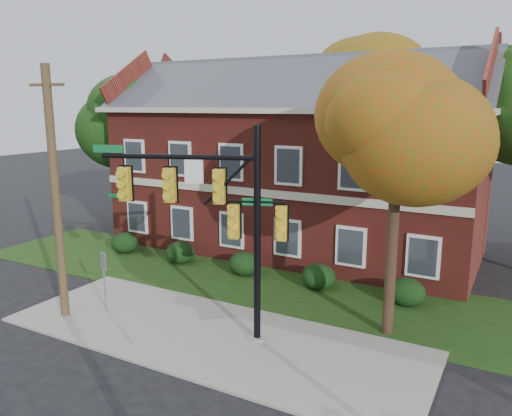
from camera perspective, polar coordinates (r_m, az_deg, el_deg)
The scene contains 15 objects.
ground at distance 16.04m, azimuth -7.44°, elevation -15.72°, with size 120.00×120.00×0.00m, color black.
sidewalk at distance 16.75m, azimuth -5.36°, elevation -14.28°, with size 14.00×5.00×0.08m, color gray.
grass_strip at distance 20.73m, azimuth 2.50°, elevation -9.05°, with size 30.00×6.00×0.04m, color #193811.
apartment_building at distance 25.74m, azimuth 4.51°, elevation 6.37°, with size 18.80×8.80×9.74m.
hedge_far_left at distance 26.13m, azimuth -14.79°, elevation -3.87°, with size 1.40×1.26×1.05m, color black.
hedge_left at distance 23.92m, azimuth -8.66°, elevation -5.05°, with size 1.40×1.26×1.05m, color black.
hedge_center at distance 22.04m, azimuth -1.36°, elevation -6.37°, with size 1.40×1.26×1.05m, color black.
hedge_right at distance 20.59m, azimuth 7.17°, elevation -7.78°, with size 1.40×1.26×1.05m, color black.
hedge_far_right at distance 19.67m, azimuth 16.79°, elevation -9.16°, with size 1.40×1.26×1.05m, color black.
tree_near_right at distance 15.64m, azimuth 16.69°, elevation 8.67°, with size 4.50×4.25×8.58m.
tree_left_rear at distance 30.11m, azimuth -13.76°, elevation 10.08°, with size 5.40×5.10×8.88m.
tree_far_rear at distance 32.56m, azimuth 12.75°, elevation 14.03°, with size 6.84×6.46×11.52m.
traffic_signal at distance 15.22m, azimuth -4.40°, elevation -0.26°, with size 5.79×2.19×6.80m.
utility_pole at distance 18.13m, azimuth -21.92°, elevation 1.44°, with size 1.35×0.33×8.68m.
sign_post at distance 18.76m, azimuth -17.01°, elevation -7.00°, with size 0.32×0.12×2.23m.
Camera 1 is at (8.56, -11.40, 7.37)m, focal length 35.00 mm.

